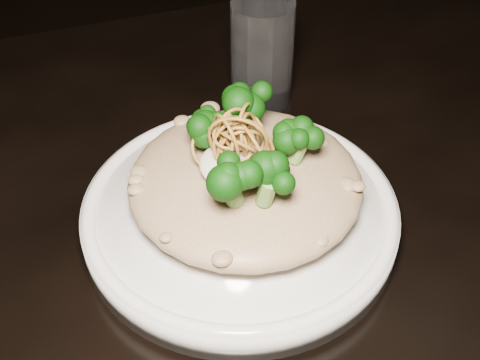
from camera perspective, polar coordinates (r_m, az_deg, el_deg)
The scene contains 7 objects.
table at distance 0.64m, azimuth 7.80°, elevation -8.45°, with size 1.10×0.80×0.75m.
plate at distance 0.56m, azimuth -0.00°, elevation -3.15°, with size 0.26×0.26×0.03m, color white.
risotto at distance 0.54m, azimuth 0.46°, elevation -0.15°, with size 0.19×0.19×0.04m, color brown.
broccoli at distance 0.50m, azimuth 0.62°, elevation 2.87°, with size 0.12×0.12×0.04m, color black, non-canonical shape.
cheese at distance 0.51m, azimuth -0.39°, elevation 1.38°, with size 0.06×0.06×0.02m, color silver.
shallots at distance 0.50m, azimuth -0.49°, elevation 4.25°, with size 0.06×0.06×0.04m, color brown, non-canonical shape.
drinking_glass at distance 0.68m, azimuth 1.89°, elevation 10.80°, with size 0.06×0.06×0.11m, color white.
Camera 1 is at (-0.21, -0.35, 1.16)m, focal length 50.00 mm.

